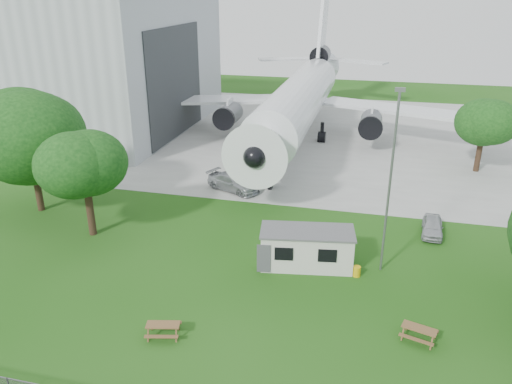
% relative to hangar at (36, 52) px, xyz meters
% --- Properties ---
extents(ground, '(160.00, 160.00, 0.00)m').
position_rel_hangar_xyz_m(ground, '(37.97, -36.00, -9.41)').
color(ground, '#30631E').
extents(concrete_apron, '(120.00, 46.00, 0.03)m').
position_rel_hangar_xyz_m(concrete_apron, '(37.97, 2.00, -9.39)').
color(concrete_apron, '#B7B7B2').
rests_on(concrete_apron, ground).
extents(hangar, '(43.00, 31.00, 18.55)m').
position_rel_hangar_xyz_m(hangar, '(0.00, 0.00, 0.00)').
color(hangar, '#B2B7BC').
rests_on(hangar, ground).
extents(airliner, '(46.36, 47.73, 17.69)m').
position_rel_hangar_xyz_m(airliner, '(35.97, -0.14, -4.14)').
color(airliner, white).
rests_on(airliner, ground).
extents(site_cabin, '(6.92, 3.62, 2.62)m').
position_rel_hangar_xyz_m(site_cabin, '(41.27, -30.41, -8.09)').
color(site_cabin, silver).
rests_on(site_cabin, ground).
extents(picnic_west, '(2.09, 1.87, 0.76)m').
position_rel_hangar_xyz_m(picnic_west, '(34.87, -39.61, -9.41)').
color(picnic_west, brown).
rests_on(picnic_west, ground).
extents(picnic_east, '(2.15, 1.95, 0.76)m').
position_rel_hangar_xyz_m(picnic_east, '(48.22, -36.66, -9.41)').
color(picnic_east, brown).
rests_on(picnic_east, ground).
extents(lamp_mast, '(0.16, 0.16, 12.00)m').
position_rel_hangar_xyz_m(lamp_mast, '(46.17, -29.80, -3.41)').
color(lamp_mast, slate).
rests_on(lamp_mast, ground).
extents(tree_west_big, '(9.26, 9.26, 11.39)m').
position_rel_hangar_xyz_m(tree_west_big, '(18.13, -26.74, -2.66)').
color(tree_west_big, '#382619').
rests_on(tree_west_big, ground).
extents(tree_west_small, '(6.85, 6.85, 8.98)m').
position_rel_hangar_xyz_m(tree_west_small, '(24.77, -29.72, -3.86)').
color(tree_west_small, '#382619').
rests_on(tree_west_small, ground).
extents(tree_far_apron, '(5.50, 5.50, 7.70)m').
position_rel_hangar_xyz_m(tree_far_apron, '(55.39, -7.76, -4.48)').
color(tree_far_apron, '#382619').
rests_on(tree_far_apron, ground).
extents(car_ne_hatch, '(1.77, 3.84, 1.28)m').
position_rel_hangar_xyz_m(car_ne_hatch, '(49.88, -23.57, -8.77)').
color(car_ne_hatch, '#A8AAAF').
rests_on(car_ne_hatch, ground).
extents(car_apron_van, '(5.70, 4.12, 1.53)m').
position_rel_hangar_xyz_m(car_apron_van, '(32.71, -18.66, -8.64)').
color(car_apron_van, '#A4A7AB').
rests_on(car_apron_van, ground).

